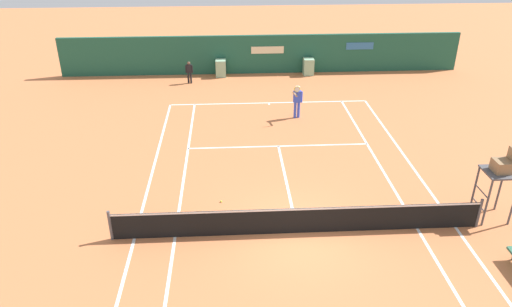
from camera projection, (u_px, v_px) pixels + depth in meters
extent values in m
plane|color=#C67042|center=(298.00, 233.00, 15.93)|extent=(80.00, 80.00, 0.00)
cube|color=white|center=(269.00, 103.00, 26.31)|extent=(10.60, 0.10, 0.01)
cube|color=white|center=(135.00, 238.00, 15.65)|extent=(0.10, 23.40, 0.01)
cube|color=white|center=(175.00, 237.00, 15.72)|extent=(0.10, 23.40, 0.01)
cube|color=white|center=(417.00, 228.00, 16.13)|extent=(0.10, 23.40, 0.01)
cube|color=white|center=(455.00, 227.00, 16.20)|extent=(0.10, 23.40, 0.01)
cube|color=white|center=(278.00, 146.00, 21.61)|extent=(8.00, 0.10, 0.01)
cube|color=white|center=(287.00, 183.00, 18.77)|extent=(0.10, 6.40, 0.01)
cube|color=white|center=(269.00, 104.00, 26.18)|extent=(0.10, 0.24, 0.01)
cylinder|color=#4C4C51|center=(110.00, 226.00, 15.38)|extent=(0.10, 0.10, 1.07)
cylinder|color=#4C4C51|center=(479.00, 213.00, 15.99)|extent=(0.10, 0.10, 1.07)
cube|color=black|center=(298.00, 221.00, 15.71)|extent=(12.00, 0.03, 0.95)
cube|color=white|center=(299.00, 209.00, 15.51)|extent=(12.00, 0.04, 0.06)
cube|color=#1E5642|center=(262.00, 54.00, 30.47)|extent=(25.00, 0.24, 2.41)
cube|color=#2D6BA8|center=(360.00, 46.00, 30.45)|extent=(1.73, 0.02, 0.44)
cube|color=beige|center=(267.00, 50.00, 30.22)|extent=(2.04, 0.02, 0.44)
cube|color=#8CB793|center=(221.00, 68.00, 30.16)|extent=(0.62, 0.70, 1.04)
cube|color=#8CB793|center=(308.00, 67.00, 30.44)|extent=(0.63, 0.70, 1.03)
cylinder|color=#47474C|center=(487.00, 203.00, 15.90)|extent=(0.07, 0.07, 1.75)
cylinder|color=#47474C|center=(474.00, 189.00, 16.70)|extent=(0.07, 0.07, 1.75)
cylinder|color=#47474C|center=(500.00, 188.00, 16.75)|extent=(0.07, 0.07, 1.75)
cylinder|color=#47474C|center=(478.00, 205.00, 16.46)|extent=(0.04, 0.81, 0.04)
cylinder|color=#47474C|center=(482.00, 191.00, 16.22)|extent=(0.04, 0.81, 0.04)
cube|color=#47474C|center=(500.00, 172.00, 15.91)|extent=(1.00, 1.00, 0.06)
cube|color=olive|center=(501.00, 166.00, 15.81)|extent=(0.52, 0.56, 0.40)
cylinder|color=blue|center=(299.00, 110.00, 24.34)|extent=(0.13, 0.13, 0.83)
cylinder|color=blue|center=(295.00, 110.00, 24.30)|extent=(0.13, 0.13, 0.83)
cube|color=blue|center=(297.00, 97.00, 24.00)|extent=(0.41, 0.28, 0.58)
sphere|color=tan|center=(298.00, 89.00, 23.81)|extent=(0.23, 0.23, 0.23)
cylinder|color=white|center=(298.00, 87.00, 23.78)|extent=(0.22, 0.22, 0.06)
cylinder|color=blue|center=(302.00, 97.00, 24.07)|extent=(0.09, 0.09, 0.56)
cylinder|color=tan|center=(295.00, 94.00, 23.60)|extent=(0.20, 0.57, 0.09)
cylinder|color=black|center=(297.00, 94.00, 23.31)|extent=(0.03, 0.03, 0.22)
torus|color=yellow|center=(297.00, 89.00, 23.19)|extent=(0.30, 0.08, 0.30)
cylinder|color=silver|center=(297.00, 89.00, 23.19)|extent=(0.26, 0.06, 0.26)
cylinder|color=black|center=(191.00, 78.00, 29.05)|extent=(0.11, 0.11, 0.68)
cylinder|color=black|center=(188.00, 78.00, 29.04)|extent=(0.11, 0.11, 0.68)
cube|color=black|center=(189.00, 69.00, 28.78)|extent=(0.31, 0.18, 0.47)
sphere|color=brown|center=(189.00, 63.00, 28.63)|extent=(0.19, 0.19, 0.19)
cylinder|color=black|center=(192.00, 69.00, 28.80)|extent=(0.07, 0.07, 0.46)
cylinder|color=black|center=(186.00, 69.00, 28.79)|extent=(0.07, 0.07, 0.46)
sphere|color=#CCE033|center=(221.00, 201.00, 17.54)|extent=(0.07, 0.07, 0.07)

